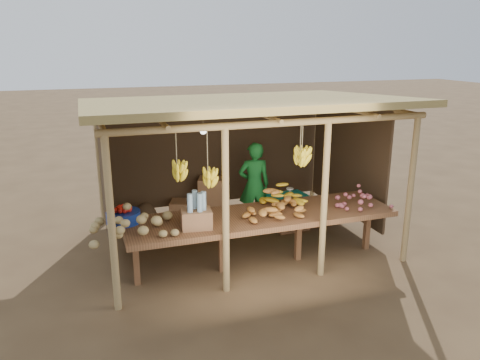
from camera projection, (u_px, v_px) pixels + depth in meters
name	position (u px, v px, depth m)	size (l,w,h in m)	color
ground	(240.00, 240.00, 7.79)	(60.00, 60.00, 0.00)	brown
stall_structure	(236.00, 126.00, 7.25)	(4.70, 3.50, 2.43)	#A08252
counter	(261.00, 218.00, 6.72)	(3.90, 1.05, 0.80)	brown
potato_heap	(133.00, 221.00, 5.93)	(1.14, 0.68, 0.37)	#9C8550
sweet_potato_heap	(274.00, 204.00, 6.61)	(0.97, 0.58, 0.36)	#B9772F
onion_heap	(361.00, 195.00, 6.97)	(0.81, 0.48, 0.36)	#A8515B
banana_pile	(284.00, 194.00, 7.03)	(0.67, 0.40, 0.35)	yellow
tomato_basin	(123.00, 216.00, 6.37)	(0.46, 0.46, 0.24)	navy
bottle_box	(196.00, 214.00, 6.17)	(0.43, 0.36, 0.50)	#996944
vendor	(254.00, 185.00, 8.20)	(0.56, 0.37, 1.53)	#1A772C
tarp_crate	(289.00, 211.00, 8.24)	(0.71, 0.62, 0.78)	brown
carton_stack	(203.00, 203.00, 8.61)	(1.12, 0.53, 0.78)	#996944
burlap_sacks	(134.00, 217.00, 8.17)	(0.80, 0.42, 0.56)	#463320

